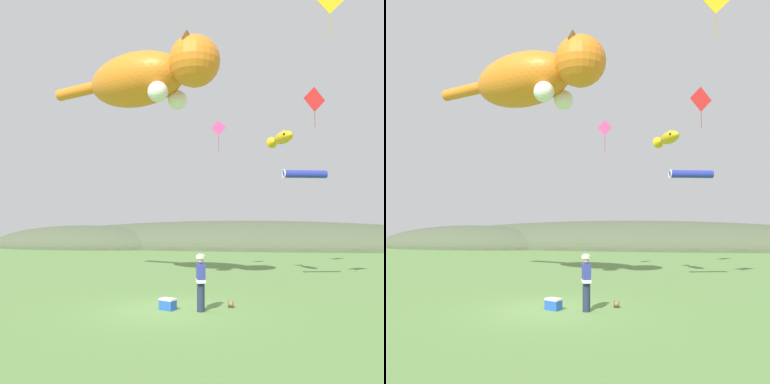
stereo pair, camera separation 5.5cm
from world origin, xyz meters
The scene contains 10 objects.
ground_plane centered at (0.00, 0.00, 0.00)m, with size 120.00×120.00×0.00m, color #5B8442.
distant_hill_ridge centered at (-3.10, 33.19, 0.00)m, with size 55.50×15.58×5.83m.
festival_attendant centered at (1.06, -0.09, 0.95)m, with size 0.37×0.48×1.77m.
kite_spool centered at (1.91, 0.74, 0.11)m, with size 0.16×0.22×0.22m.
picnic_cooler centered at (-0.02, -0.01, 0.18)m, with size 0.58×0.50×0.36m.
kite_giant_cat centered at (-2.28, 5.19, 9.41)m, with size 9.15×4.54×2.93m.
kite_fish_windsock centered at (3.73, 7.82, 6.87)m, with size 1.45×2.26×0.68m.
kite_tube_streamer centered at (4.75, 7.10, 5.00)m, with size 2.09×0.95×0.44m.
kite_diamond_red centered at (5.71, 11.70, 9.81)m, with size 1.28×0.77×2.38m.
kite_diamond_pink centered at (0.36, 9.96, 7.98)m, with size 0.87×0.08×1.78m.
Camera 2 is at (3.36, -13.34, 2.78)m, focal length 40.00 mm.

